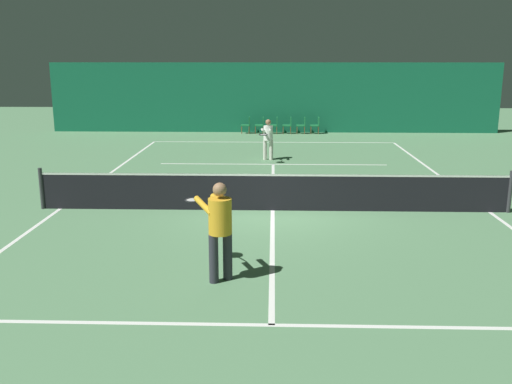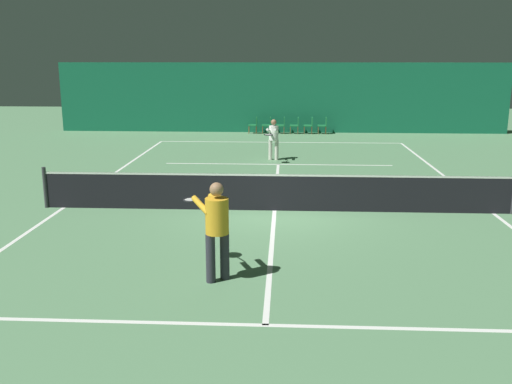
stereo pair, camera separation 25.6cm
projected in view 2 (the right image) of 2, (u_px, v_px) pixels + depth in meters
ground_plane at (275, 211)px, 14.57m from camera, size 60.00×60.00×0.00m
backdrop_curtain at (281, 98)px, 29.19m from camera, size 23.00×0.12×3.54m
court_line_baseline_far at (280, 142)px, 26.13m from camera, size 11.00×0.10×0.00m
court_line_service_far at (278, 164)px, 20.79m from camera, size 8.25×0.10×0.00m
court_line_service_near at (265, 325)px, 8.36m from camera, size 8.25×0.10×0.00m
court_line_sideline_left at (64, 208)px, 14.85m from camera, size 0.10×23.80×0.00m
court_line_sideline_right at (494, 213)px, 14.29m from camera, size 0.10×23.80×0.00m
court_line_centre at (275, 210)px, 14.57m from camera, size 0.10×12.80×0.00m
tennis_net at (275, 191)px, 14.45m from camera, size 12.00×0.10×1.07m
player_near at (216, 224)px, 9.83m from camera, size 1.08×1.36×1.77m
player_far at (273, 137)px, 21.46m from camera, size 0.56×1.33×1.54m
courtside_chair_0 at (254, 124)px, 29.02m from camera, size 0.44×0.44×0.84m
courtside_chair_1 at (268, 124)px, 28.99m from camera, size 0.44×0.44×0.84m
courtside_chair_2 at (282, 124)px, 28.95m from camera, size 0.44×0.44×0.84m
courtside_chair_3 at (296, 124)px, 28.92m from camera, size 0.44×0.44×0.84m
courtside_chair_4 at (310, 124)px, 28.88m from camera, size 0.44×0.44×0.84m
courtside_chair_5 at (324, 124)px, 28.84m from camera, size 0.44×0.44×0.84m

